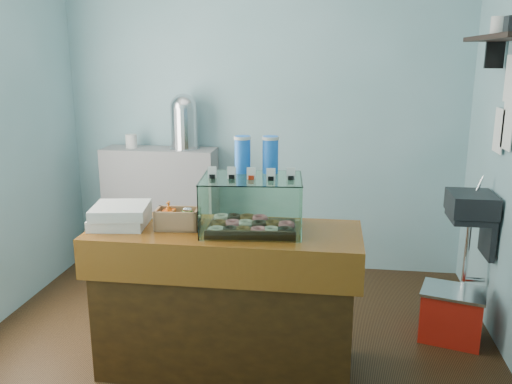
# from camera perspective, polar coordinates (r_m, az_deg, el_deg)

# --- Properties ---
(ground) EXTENTS (3.50, 3.50, 0.00)m
(ground) POSITION_cam_1_polar(r_m,az_deg,el_deg) (3.79, -2.34, -15.80)
(ground) COLOR black
(ground) RESTS_ON ground
(room_shell) EXTENTS (3.54, 3.04, 2.82)m
(room_shell) POSITION_cam_1_polar(r_m,az_deg,el_deg) (3.30, -2.17, 10.87)
(room_shell) COLOR #73A2A8
(room_shell) RESTS_ON ground
(counter) EXTENTS (1.60, 0.60, 0.90)m
(counter) POSITION_cam_1_polar(r_m,az_deg,el_deg) (3.36, -3.21, -11.16)
(counter) COLOR #3E240C
(counter) RESTS_ON ground
(back_shelf) EXTENTS (1.00, 0.32, 1.10)m
(back_shelf) POSITION_cam_1_polar(r_m,az_deg,el_deg) (4.98, -9.91, -1.72)
(back_shelf) COLOR gray
(back_shelf) RESTS_ON ground
(display_case) EXTENTS (0.61, 0.47, 0.53)m
(display_case) POSITION_cam_1_polar(r_m,az_deg,el_deg) (3.16, -0.45, -1.01)
(display_case) COLOR #362010
(display_case) RESTS_ON counter
(condiment_crate) EXTENTS (0.26, 0.17, 0.16)m
(condiment_crate) POSITION_cam_1_polar(r_m,az_deg,el_deg) (3.23, -8.34, -2.82)
(condiment_crate) COLOR #AA7E55
(condiment_crate) RESTS_ON counter
(pastry_boxes) EXTENTS (0.37, 0.37, 0.13)m
(pastry_boxes) POSITION_cam_1_polar(r_m,az_deg,el_deg) (3.35, -14.08, -2.40)
(pastry_boxes) COLOR silver
(pastry_boxes) RESTS_ON counter
(coffee_urn) EXTENTS (0.26, 0.26, 0.48)m
(coffee_urn) POSITION_cam_1_polar(r_m,az_deg,el_deg) (4.76, -7.58, 7.49)
(coffee_urn) COLOR silver
(coffee_urn) RESTS_ON back_shelf
(red_cooler) EXTENTS (0.48, 0.41, 0.36)m
(red_cooler) POSITION_cam_1_polar(r_m,az_deg,el_deg) (4.01, 19.90, -12.04)
(red_cooler) COLOR red
(red_cooler) RESTS_ON ground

